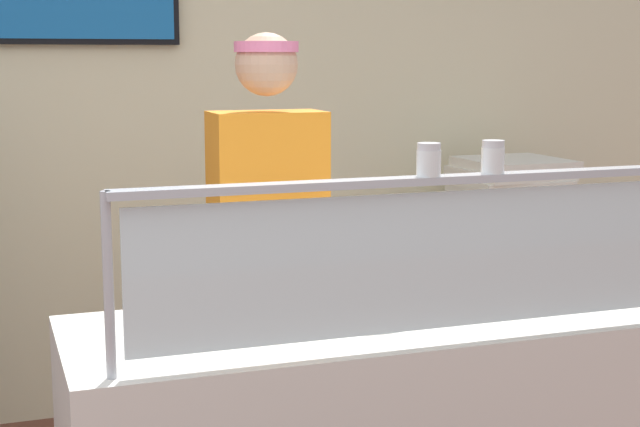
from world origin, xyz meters
TOP-DOWN VIEW (x-y plane):
  - shop_rear_unit at (0.86, 2.41)m, footprint 6.13×0.13m
  - sneeze_guard at (0.86, 0.06)m, footprint 1.55×0.06m
  - pizza_tray at (0.84, 0.40)m, footprint 0.44×0.44m
  - pizza_server at (0.88, 0.38)m, footprint 0.11×0.29m
  - parmesan_shaker at (0.90, 0.06)m, footprint 0.06×0.06m
  - pepper_flake_shaker at (1.08, 0.06)m, footprint 0.06×0.06m
  - worker_figure at (0.75, 0.99)m, footprint 0.41×0.50m
  - prep_shelf at (2.24, 1.92)m, footprint 0.70×0.55m
  - pizza_box_stack at (2.24, 1.92)m, footprint 0.50×0.48m

SIDE VIEW (x-z plane):
  - prep_shelf at x=2.24m, z-range 0.00..0.92m
  - pizza_tray at x=0.84m, z-range 0.95..0.98m
  - pizza_server at x=0.88m, z-range 0.99..0.99m
  - worker_figure at x=0.75m, z-range 0.13..1.89m
  - pizza_box_stack at x=2.24m, z-range 0.92..1.19m
  - sneeze_guard at x=0.86m, z-range 1.01..1.44m
  - shop_rear_unit at x=0.86m, z-range 0.01..2.71m
  - parmesan_shaker at x=0.90m, z-range 1.38..1.46m
  - pepper_flake_shaker at x=1.08m, z-range 1.38..1.46m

